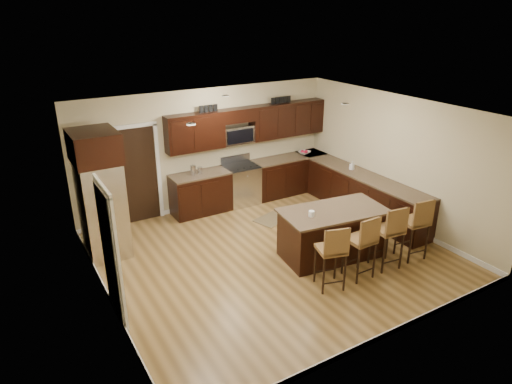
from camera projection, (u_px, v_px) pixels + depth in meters
floor at (273, 255)px, 8.52m from camera, size 6.00×6.00×0.00m
ceiling at (275, 112)px, 7.51m from camera, size 6.00×6.00×0.00m
wall_back at (208, 149)px, 10.20m from camera, size 6.00×0.00×6.00m
wall_left at (100, 227)px, 6.60m from camera, size 0.00×5.50×5.50m
wall_right at (396, 161)px, 9.44m from camera, size 0.00×5.50×5.50m
base_cabinets at (309, 188)px, 10.40m from camera, size 4.02×3.96×0.92m
upper_cabinets at (251, 123)px, 10.38m from camera, size 4.00×0.33×0.80m
range at (241, 184)px, 10.62m from camera, size 0.76×0.64×1.11m
microwave at (237, 135)px, 10.31m from camera, size 0.76×0.31×0.40m
doorway at (137, 176)px, 9.53m from camera, size 0.85×0.03×2.06m
pantry_door at (109, 255)px, 6.49m from camera, size 0.03×0.80×2.04m
letter_decor at (246, 104)px, 10.14m from camera, size 2.20×0.03×0.15m
island at (332, 234)px, 8.36m from camera, size 2.02×1.24×0.92m
stool_left at (333, 250)px, 7.25m from camera, size 0.53×0.53×1.14m
stool_mid at (363, 240)px, 7.55m from camera, size 0.44×0.44×1.15m
stool_right at (391, 230)px, 7.83m from camera, size 0.50×0.50×1.19m
refrigerator at (100, 193)px, 8.17m from camera, size 0.79×0.96×2.35m
floor_mat at (273, 219)px, 9.98m from camera, size 0.93×0.76×0.01m
fruit_bowl at (304, 153)px, 11.29m from camera, size 0.37×0.37×0.07m
soap_bottle at (352, 165)px, 10.19m from camera, size 0.11×0.11×0.19m
canister_tall at (193, 170)px, 9.85m from camera, size 0.12×0.12×0.21m
canister_short at (200, 170)px, 9.94m from camera, size 0.11×0.11×0.15m
island_jar at (311, 214)px, 7.92m from camera, size 0.10×0.10×0.10m
stool_extra at (417, 222)px, 8.14m from camera, size 0.50×0.50×1.19m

